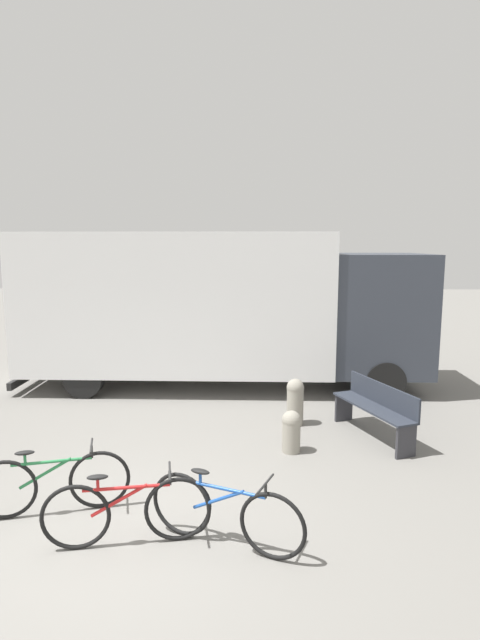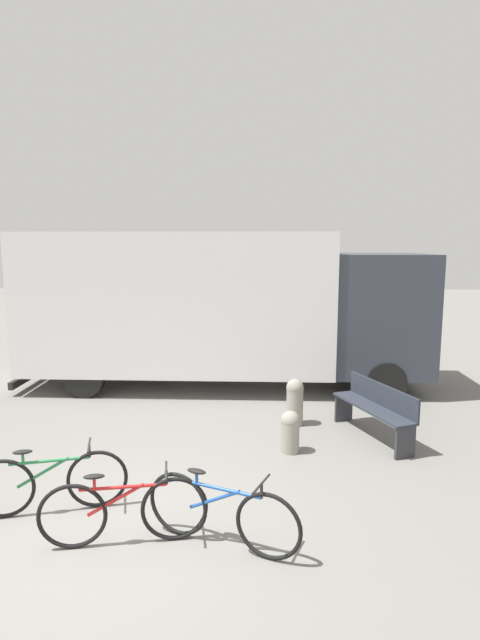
{
  "view_description": "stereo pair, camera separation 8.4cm",
  "coord_description": "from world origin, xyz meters",
  "px_view_note": "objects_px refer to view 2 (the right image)",
  "views": [
    {
      "loc": [
        1.5,
        -5.01,
        3.16
      ],
      "look_at": [
        1.3,
        4.18,
        1.75
      ],
      "focal_mm": 28.0,
      "sensor_mm": 36.0,
      "label": 1
    },
    {
      "loc": [
        1.59,
        -5.01,
        3.16
      ],
      "look_at": [
        1.3,
        4.18,
        1.75
      ],
      "focal_mm": 28.0,
      "sensor_mm": 36.0,
      "label": 2
    }
  ],
  "objects_px": {
    "park_bench": "(376,407)",
    "bollard_far_bench": "(295,400)",
    "delivery_truck": "(218,304)",
    "bicycle_middle": "(124,511)",
    "bicycle_near": "(51,482)",
    "bicycle_far": "(221,513)",
    "bollard_near_bench": "(290,430)"
  },
  "relations": [
    {
      "from": "bicycle_near",
      "to": "delivery_truck",
      "type": "bearing_deg",
      "value": 58.82
    },
    {
      "from": "delivery_truck",
      "to": "bollard_far_bench",
      "type": "xyz_separation_m",
      "value": [
        1.52,
        -2.48,
        -1.39
      ]
    },
    {
      "from": "park_bench",
      "to": "bollard_far_bench",
      "type": "distance_m",
      "value": 1.39
    },
    {
      "from": "park_bench",
      "to": "bicycle_middle",
      "type": "relative_size",
      "value": 1.03
    },
    {
      "from": "delivery_truck",
      "to": "bollard_far_bench",
      "type": "height_order",
      "value": "delivery_truck"
    },
    {
      "from": "bicycle_middle",
      "to": "bicycle_near",
      "type": "bearing_deg",
      "value": 139.43
    },
    {
      "from": "delivery_truck",
      "to": "bicycle_near",
      "type": "distance_m",
      "value": 5.91
    },
    {
      "from": "bicycle_middle",
      "to": "bollard_near_bench",
      "type": "height_order",
      "value": "bicycle_middle"
    },
    {
      "from": "bicycle_middle",
      "to": "bicycle_far",
      "type": "xyz_separation_m",
      "value": [
        1.03,
        -0.01,
        0.0
      ]
    },
    {
      "from": "bicycle_near",
      "to": "park_bench",
      "type": "bearing_deg",
      "value": 14.2
    },
    {
      "from": "bicycle_middle",
      "to": "bicycle_far",
      "type": "height_order",
      "value": "same"
    },
    {
      "from": "delivery_truck",
      "to": "bicycle_middle",
      "type": "height_order",
      "value": "delivery_truck"
    },
    {
      "from": "bicycle_near",
      "to": "bicycle_middle",
      "type": "height_order",
      "value": "same"
    },
    {
      "from": "bicycle_middle",
      "to": "bollard_near_bench",
      "type": "relative_size",
      "value": 2.7
    },
    {
      "from": "bicycle_near",
      "to": "bicycle_far",
      "type": "distance_m",
      "value": 2.15
    },
    {
      "from": "bicycle_far",
      "to": "bollard_far_bench",
      "type": "height_order",
      "value": "bollard_far_bench"
    },
    {
      "from": "bollard_near_bench",
      "to": "bicycle_near",
      "type": "bearing_deg",
      "value": -148.09
    },
    {
      "from": "bicycle_far",
      "to": "bollard_near_bench",
      "type": "height_order",
      "value": "bicycle_far"
    },
    {
      "from": "bollard_far_bench",
      "to": "bicycle_near",
      "type": "bearing_deg",
      "value": -135.83
    },
    {
      "from": "bicycle_near",
      "to": "bicycle_far",
      "type": "xyz_separation_m",
      "value": [
        2.06,
        -0.61,
        0.0
      ]
    },
    {
      "from": "park_bench",
      "to": "bicycle_far",
      "type": "relative_size",
      "value": 1.09
    },
    {
      "from": "park_bench",
      "to": "bicycle_near",
      "type": "distance_m",
      "value": 5.03
    },
    {
      "from": "delivery_truck",
      "to": "bicycle_near",
      "type": "relative_size",
      "value": 5.12
    },
    {
      "from": "delivery_truck",
      "to": "bicycle_middle",
      "type": "distance_m",
      "value": 6.3
    },
    {
      "from": "park_bench",
      "to": "bollard_far_bench",
      "type": "bearing_deg",
      "value": 44.27
    },
    {
      "from": "bicycle_near",
      "to": "bollard_near_bench",
      "type": "bearing_deg",
      "value": 16.79
    },
    {
      "from": "bicycle_middle",
      "to": "bollard_far_bench",
      "type": "distance_m",
      "value": 4.18
    },
    {
      "from": "park_bench",
      "to": "bollard_near_bench",
      "type": "height_order",
      "value": "park_bench"
    },
    {
      "from": "bicycle_far",
      "to": "bollard_near_bench",
      "type": "relative_size",
      "value": 2.54
    },
    {
      "from": "bicycle_far",
      "to": "bollard_near_bench",
      "type": "bearing_deg",
      "value": 92.56
    },
    {
      "from": "bicycle_far",
      "to": "park_bench",
      "type": "bearing_deg",
      "value": 75.43
    },
    {
      "from": "bollard_near_bench",
      "to": "bollard_far_bench",
      "type": "bearing_deg",
      "value": 82.28
    }
  ]
}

